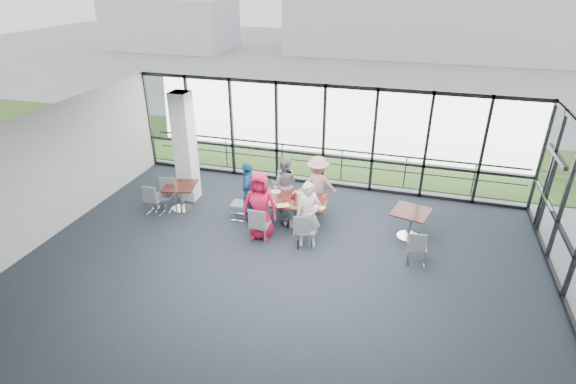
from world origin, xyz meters
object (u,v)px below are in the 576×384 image
(structural_column, at_px, (185,148))
(side_table_left, at_px, (180,189))
(chair_main_nl, at_px, (260,224))
(diner_far_left, at_px, (284,184))
(diner_end, at_px, (248,191))
(chair_main_nr, at_px, (306,230))
(side_table_right, at_px, (411,215))
(diner_near_right, at_px, (308,215))
(diner_near_left, at_px, (260,206))
(diner_far_right, at_px, (317,185))
(chair_spare_lb, at_px, (163,196))
(chair_main_end, at_px, (240,204))
(chair_spare_r, at_px, (417,247))
(main_table, at_px, (291,203))
(chair_main_fl, at_px, (282,190))
(chair_spare_la, at_px, (154,199))
(chair_main_fr, at_px, (316,197))

(structural_column, xyz_separation_m, side_table_left, (0.10, -0.70, -0.97))
(chair_main_nl, bearing_deg, diner_far_left, 86.69)
(diner_end, relative_size, chair_main_nr, 1.84)
(structural_column, xyz_separation_m, side_table_right, (6.38, -0.44, -0.97))
(side_table_left, height_order, diner_near_right, diner_near_right)
(diner_near_left, bearing_deg, chair_main_nl, -79.46)
(diner_far_right, relative_size, chair_main_nr, 1.90)
(diner_end, bearing_deg, diner_far_left, 124.12)
(chair_spare_lb, bearing_deg, diner_far_left, -177.03)
(chair_main_end, distance_m, chair_spare_r, 4.77)
(side_table_right, distance_m, chair_spare_lb, 6.74)
(main_table, height_order, chair_main_end, chair_main_end)
(main_table, bearing_deg, chair_spare_r, -17.14)
(diner_near_left, height_order, chair_main_fl, diner_near_left)
(structural_column, bearing_deg, diner_far_left, 1.73)
(side_table_right, relative_size, chair_main_nr, 1.17)
(main_table, height_order, chair_spare_la, chair_spare_la)
(chair_spare_r, bearing_deg, chair_main_fr, 140.76)
(chair_main_nr, xyz_separation_m, chair_main_end, (-2.06, 0.84, 0.00))
(chair_main_end, relative_size, chair_spare_lb, 0.98)
(diner_far_right, bearing_deg, side_table_right, 151.94)
(main_table, xyz_separation_m, chair_spare_lb, (-3.67, -0.28, -0.17))
(diner_near_left, height_order, chair_spare_la, diner_near_left)
(diner_end, height_order, chair_spare_r, diner_end)
(diner_near_left, height_order, diner_far_left, diner_near_left)
(diner_end, bearing_deg, structural_column, -113.71)
(chair_main_end, height_order, chair_spare_la, chair_main_end)
(diner_far_right, bearing_deg, chair_main_nl, 45.50)
(main_table, relative_size, diner_far_right, 1.14)
(structural_column, bearing_deg, chair_main_nr, -21.75)
(side_table_left, bearing_deg, diner_near_left, -16.24)
(diner_near_right, height_order, chair_spare_r, diner_near_right)
(chair_spare_la, bearing_deg, diner_far_left, 18.67)
(side_table_right, xyz_separation_m, diner_end, (-4.26, -0.17, 0.19))
(diner_near_right, xyz_separation_m, diner_far_left, (-1.09, 1.58, -0.05))
(diner_near_right, bearing_deg, chair_spare_r, -16.94)
(chair_main_fr, bearing_deg, chair_spare_r, 137.74)
(diner_far_left, bearing_deg, chair_main_fr, -177.19)
(chair_main_nr, bearing_deg, main_table, 109.96)
(side_table_right, distance_m, chair_main_fr, 2.68)
(diner_far_left, distance_m, chair_main_nr, 2.00)
(side_table_right, bearing_deg, chair_main_end, -176.28)
(side_table_left, bearing_deg, side_table_right, 2.35)
(diner_end, bearing_deg, side_table_right, 84.78)
(structural_column, bearing_deg, chair_spare_r, -13.04)
(chair_main_fl, xyz_separation_m, chair_main_end, (-0.86, -1.05, -0.04))
(chair_main_fr, bearing_deg, diner_far_left, 0.32)
(side_table_left, height_order, chair_main_nr, chair_main_nr)
(structural_column, xyz_separation_m, chair_main_nl, (2.81, -1.66, -1.13))
(chair_main_nr, xyz_separation_m, chair_spare_lb, (-4.30, 0.66, 0.01))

